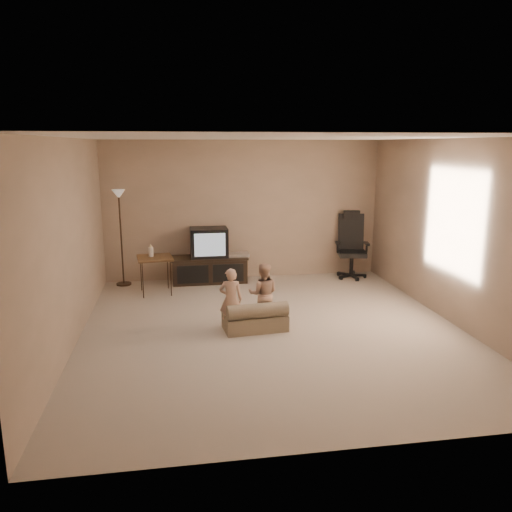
{
  "coord_description": "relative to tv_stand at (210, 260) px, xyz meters",
  "views": [
    {
      "loc": [
        -1.22,
        -6.19,
        2.42
      ],
      "look_at": [
        -0.12,
        0.6,
        0.88
      ],
      "focal_mm": 35.0,
      "sensor_mm": 36.0,
      "label": 1
    }
  ],
  "objects": [
    {
      "name": "floor",
      "position": [
        0.66,
        -2.49,
        -0.41
      ],
      "size": [
        5.5,
        5.5,
        0.0
      ],
      "primitive_type": "plane",
      "color": "#B2A08E",
      "rests_on": "ground"
    },
    {
      "name": "room_shell",
      "position": [
        0.66,
        -2.49,
        1.11
      ],
      "size": [
        5.5,
        5.5,
        5.5
      ],
      "color": "white",
      "rests_on": "floor"
    },
    {
      "name": "tv_stand",
      "position": [
        0.0,
        0.0,
        0.0
      ],
      "size": [
        1.37,
        0.51,
        0.98
      ],
      "rotation": [
        0.0,
        0.0,
        0.0
      ],
      "color": "black",
      "rests_on": "floor"
    },
    {
      "name": "office_chair",
      "position": [
        2.61,
        -0.07,
        0.03
      ],
      "size": [
        0.67,
        0.69,
        1.22
      ],
      "rotation": [
        0.0,
        0.0,
        -0.2
      ],
      "color": "black",
      "rests_on": "floor"
    },
    {
      "name": "side_table",
      "position": [
        -0.94,
        -0.55,
        0.19
      ],
      "size": [
        0.62,
        0.62,
        0.84
      ],
      "rotation": [
        0.0,
        0.0,
        0.13
      ],
      "color": "brown",
      "rests_on": "floor"
    },
    {
      "name": "floor_lamp",
      "position": [
        -1.52,
        0.06,
        0.81
      ],
      "size": [
        0.26,
        0.26,
        1.67
      ],
      "color": "#322216",
      "rests_on": "floor"
    },
    {
      "name": "child_sofa",
      "position": [
        0.43,
        -2.49,
        -0.24
      ],
      "size": [
        0.86,
        0.54,
        0.4
      ],
      "rotation": [
        0.0,
        0.0,
        0.1
      ],
      "color": "gray",
      "rests_on": "floor"
    },
    {
      "name": "toddler_left",
      "position": [
        0.11,
        -2.43,
        0.02
      ],
      "size": [
        0.33,
        0.26,
        0.85
      ],
      "primitive_type": "imported",
      "rotation": [
        0.0,
        0.0,
        3.04
      ],
      "color": "tan",
      "rests_on": "floor"
    },
    {
      "name": "toddler_right",
      "position": [
        0.57,
        -2.27,
        0.02
      ],
      "size": [
        0.45,
        0.3,
        0.86
      ],
      "primitive_type": "imported",
      "rotation": [
        0.0,
        0.0,
        2.95
      ],
      "color": "tan",
      "rests_on": "floor"
    }
  ]
}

